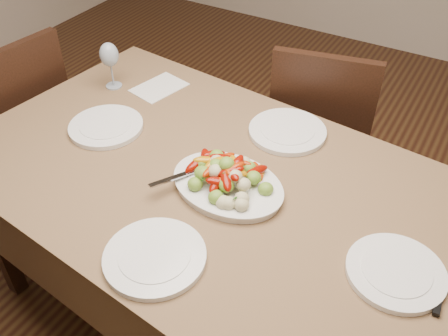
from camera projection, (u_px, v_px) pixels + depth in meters
floor at (154, 327)px, 2.05m from camera, size 6.00×6.00×0.00m
dining_table at (224, 259)px, 1.85m from camera, size 1.94×1.23×0.76m
chair_far at (322, 131)px, 2.30m from camera, size 0.50×0.50×0.95m
chair_left at (13, 130)px, 2.31m from camera, size 0.46×0.46×0.95m
serving_platter at (228, 186)px, 1.57m from camera, size 0.39×0.31×0.02m
roasted_vegetables at (228, 173)px, 1.53m from camera, size 0.32×0.23×0.09m
serving_spoon at (204, 176)px, 1.55m from camera, size 0.28×0.17×0.03m
plate_left at (106, 127)px, 1.83m from camera, size 0.27×0.27×0.02m
plate_right at (396, 272)px, 1.32m from camera, size 0.26×0.26×0.02m
plate_far at (287, 131)px, 1.80m from camera, size 0.28×0.28×0.02m
plate_near at (155, 257)px, 1.35m from camera, size 0.28×0.28×0.02m
wine_glass at (111, 64)px, 2.00m from camera, size 0.08×0.08×0.20m
menu_card at (159, 87)px, 2.05m from camera, size 0.19×0.24×0.00m
table_knife at (444, 290)px, 1.28m from camera, size 0.03×0.20×0.01m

